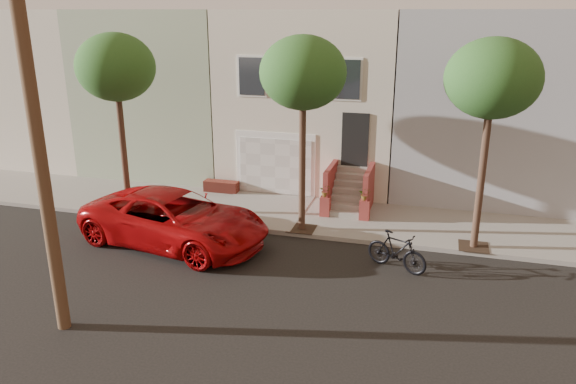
# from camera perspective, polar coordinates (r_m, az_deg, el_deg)

# --- Properties ---
(ground) EXTENTS (90.00, 90.00, 0.00)m
(ground) POSITION_cam_1_polar(r_m,az_deg,el_deg) (15.46, -5.81, -9.20)
(ground) COLOR black
(ground) RESTS_ON ground
(sidewalk) EXTENTS (40.00, 3.70, 0.15)m
(sidewalk) POSITION_cam_1_polar(r_m,az_deg,el_deg) (20.07, -0.33, -2.22)
(sidewalk) COLOR gray
(sidewalk) RESTS_ON ground
(house_row) EXTENTS (33.10, 11.70, 7.00)m
(house_row) POSITION_cam_1_polar(r_m,az_deg,el_deg) (24.71, 3.41, 10.21)
(house_row) COLOR beige
(house_row) RESTS_ON sidewalk
(tree_left) EXTENTS (2.70, 2.57, 6.30)m
(tree_left) POSITION_cam_1_polar(r_m,az_deg,el_deg) (19.82, -17.43, 12.12)
(tree_left) COLOR #2D2116
(tree_left) RESTS_ON sidewalk
(tree_mid) EXTENTS (2.70, 2.57, 6.30)m
(tree_mid) POSITION_cam_1_polar(r_m,az_deg,el_deg) (17.23, 1.56, 12.11)
(tree_mid) COLOR #2D2116
(tree_mid) RESTS_ON sidewalk
(tree_right) EXTENTS (2.70, 2.57, 6.30)m
(tree_right) POSITION_cam_1_polar(r_m,az_deg,el_deg) (16.79, 20.45, 10.83)
(tree_right) COLOR #2D2116
(tree_right) RESTS_ON sidewalk
(pickup_truck) EXTENTS (6.52, 3.89, 1.70)m
(pickup_truck) POSITION_cam_1_polar(r_m,az_deg,el_deg) (17.76, -11.65, -2.75)
(pickup_truck) COLOR #A1080A
(pickup_truck) RESTS_ON ground
(motorcycle) EXTENTS (1.94, 1.26, 1.13)m
(motorcycle) POSITION_cam_1_polar(r_m,az_deg,el_deg) (16.13, 11.20, -6.02)
(motorcycle) COLOR black
(motorcycle) RESTS_ON ground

